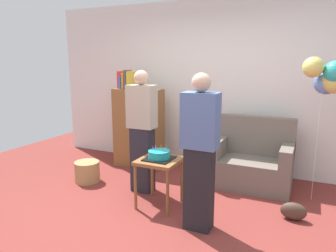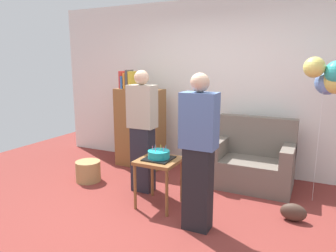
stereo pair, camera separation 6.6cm
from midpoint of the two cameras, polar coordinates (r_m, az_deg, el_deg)
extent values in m
plane|color=maroon|center=(3.62, -2.06, -16.93)|extent=(8.00, 8.00, 0.00)
cube|color=silver|center=(5.10, 8.46, 7.25)|extent=(6.00, 0.10, 2.70)
cube|color=#6B6056|center=(4.59, 14.43, -8.22)|extent=(1.10, 0.70, 0.40)
cube|color=#6B6056|center=(4.71, 15.34, -1.66)|extent=(1.10, 0.16, 0.56)
cube|color=#6B6056|center=(4.59, 8.86, -3.77)|extent=(0.16, 0.70, 0.24)
cube|color=#6B6056|center=(4.44, 20.62, -4.94)|extent=(0.16, 0.70, 0.24)
cube|color=brown|center=(5.21, -5.76, -0.38)|extent=(0.80, 0.36, 1.30)
cube|color=red|center=(5.28, -8.95, 8.38)|extent=(0.04, 0.19, 0.28)
cube|color=#3366B7|center=(5.25, -8.52, 7.94)|extent=(0.03, 0.24, 0.20)
cube|color=orange|center=(5.23, -8.12, 8.20)|extent=(0.03, 0.22, 0.25)
cube|color=#4C4C51|center=(5.20, -7.73, 8.49)|extent=(0.04, 0.20, 0.31)
cube|color=gold|center=(5.17, -7.20, 8.34)|extent=(0.06, 0.19, 0.28)
cube|color=brown|center=(3.74, -2.14, -6.39)|extent=(0.48, 0.48, 0.04)
cylinder|color=brown|center=(3.77, -6.49, -11.11)|extent=(0.04, 0.04, 0.55)
cylinder|color=brown|center=(3.58, -0.62, -12.28)|extent=(0.04, 0.04, 0.55)
cylinder|color=brown|center=(4.11, -3.39, -9.10)|extent=(0.04, 0.04, 0.55)
cylinder|color=brown|center=(3.94, 2.07, -10.03)|extent=(0.04, 0.04, 0.55)
cube|color=black|center=(3.73, -2.14, -5.98)|extent=(0.32, 0.32, 0.02)
cylinder|color=teal|center=(3.72, -2.15, -5.21)|extent=(0.26, 0.26, 0.09)
cylinder|color=#EA668C|center=(3.67, -1.31, -4.29)|extent=(0.01, 0.01, 0.05)
cylinder|color=#66B2E5|center=(3.73, -0.87, -3.99)|extent=(0.01, 0.01, 0.06)
cylinder|color=#F2CC4C|center=(3.76, -1.78, -3.85)|extent=(0.01, 0.01, 0.05)
cylinder|color=#66B2E5|center=(3.76, -2.84, -3.88)|extent=(0.01, 0.01, 0.06)
cylinder|color=#EA668C|center=(3.70, -3.30, -4.18)|extent=(0.01, 0.01, 0.05)
cylinder|color=#EA668C|center=(3.65, -2.76, -4.34)|extent=(0.01, 0.01, 0.06)
cylinder|color=#66B2E5|center=(3.63, -1.93, -4.47)|extent=(0.01, 0.01, 0.05)
cube|color=#23232D|center=(4.24, -5.12, -6.13)|extent=(0.28, 0.20, 0.88)
cube|color=#B2A893|center=(4.07, -5.30, 3.56)|extent=(0.36, 0.22, 0.56)
sphere|color=#D1A889|center=(4.04, -5.40, 8.83)|extent=(0.19, 0.19, 0.19)
cube|color=black|center=(3.30, 5.12, -11.37)|extent=(0.28, 0.20, 0.88)
cube|color=#4C6BA3|center=(3.10, 5.36, 1.00)|extent=(0.36, 0.22, 0.56)
sphere|color=#D1A889|center=(3.05, 5.49, 7.94)|extent=(0.19, 0.19, 0.19)
cylinder|color=#A88451|center=(4.78, -14.97, -8.08)|extent=(0.36, 0.36, 0.30)
ellipsoid|color=#473328|center=(3.84, 21.52, -14.33)|extent=(0.28, 0.14, 0.20)
cylinder|color=silver|center=(4.25, 25.20, -2.63)|extent=(0.00, 0.00, 1.53)
sphere|color=#E5D666|center=(4.16, 27.97, 7.40)|extent=(0.31, 0.31, 0.31)
sphere|color=#2DADA8|center=(4.09, 27.96, 8.71)|extent=(0.27, 0.27, 0.27)
sphere|color=#E5D666|center=(4.04, 24.64, 9.76)|extent=(0.24, 0.24, 0.24)
sphere|color=#668ED6|center=(4.23, 26.63, 7.18)|extent=(0.30, 0.30, 0.30)
camera|label=1|loc=(0.03, -90.49, -0.10)|focal=33.27mm
camera|label=2|loc=(0.03, 89.51, 0.10)|focal=33.27mm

